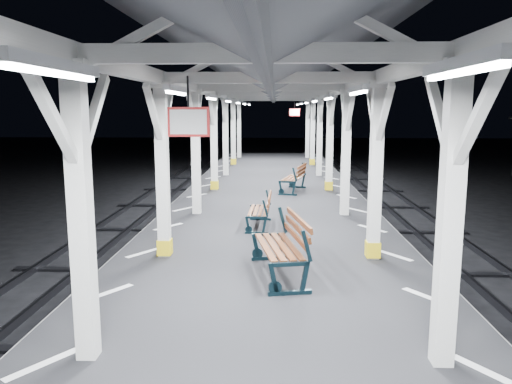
{
  "coord_description": "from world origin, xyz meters",
  "views": [
    {
      "loc": [
        0.13,
        -7.28,
        3.82
      ],
      "look_at": [
        -0.25,
        2.42,
        2.2
      ],
      "focal_mm": 35.0,
      "sensor_mm": 36.0,
      "label": 1
    }
  ],
  "objects": [
    {
      "name": "hazard_stripes_right",
      "position": [
        2.45,
        0.0,
        1.0
      ],
      "size": [
        1.0,
        48.0,
        0.01
      ],
      "primitive_type": "cube",
      "color": "silver",
      "rests_on": "platform"
    },
    {
      "name": "bench_near",
      "position": [
        0.3,
        0.94,
        1.55
      ],
      "size": [
        1.04,
        1.99,
        1.03
      ],
      "rotation": [
        0.0,
        0.0,
        0.18
      ],
      "color": "black",
      "rests_on": "platform"
    },
    {
      "name": "bench_far",
      "position": [
        0.84,
        9.76,
        1.5
      ],
      "size": [
        1.03,
        1.84,
        0.95
      ],
      "rotation": [
        0.0,
        0.0,
        -0.24
      ],
      "color": "black",
      "rests_on": "platform"
    },
    {
      "name": "ground",
      "position": [
        0.0,
        0.0,
        0.0
      ],
      "size": [
        120.0,
        120.0,
        0.0
      ],
      "primitive_type": "plane",
      "color": "black",
      "rests_on": "ground"
    },
    {
      "name": "canopy",
      "position": [
        0.0,
        -0.02,
        4.56
      ],
      "size": [
        5.4,
        49.0,
        4.65
      ],
      "color": "silver",
      "rests_on": "platform"
    },
    {
      "name": "hazard_stripes_left",
      "position": [
        -2.45,
        0.0,
        1.0
      ],
      "size": [
        1.0,
        48.0,
        0.01
      ],
      "primitive_type": "cube",
      "color": "silver",
      "rests_on": "platform"
    },
    {
      "name": "platform",
      "position": [
        0.0,
        0.0,
        0.5
      ],
      "size": [
        6.0,
        50.0,
        1.0
      ],
      "primitive_type": "cube",
      "color": "black",
      "rests_on": "ground"
    },
    {
      "name": "bench_mid",
      "position": [
        -0.18,
        4.5,
        1.43
      ],
      "size": [
        0.6,
        1.5,
        0.8
      ],
      "rotation": [
        0.0,
        0.0,
        -0.03
      ],
      "color": "black",
      "rests_on": "platform"
    }
  ]
}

